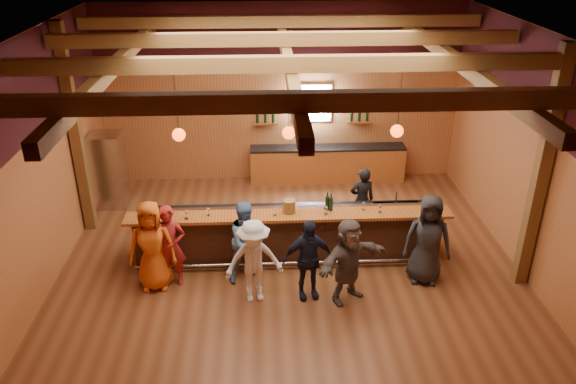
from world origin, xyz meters
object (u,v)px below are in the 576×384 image
customer_denim (247,241)px  ice_bucket (289,206)px  bar_counter (289,232)px  customer_white (254,261)px  customer_navy (308,259)px  customer_orange (152,246)px  customer_brown (348,261)px  back_bar_cabinet (327,164)px  stainless_fridge (109,170)px  customer_dark (427,239)px  customer_redvest (170,246)px  bottle_a (327,203)px  bartender (362,200)px

customer_denim → ice_bucket: customer_denim is taller
bar_counter → customer_white: bearing=-115.2°
customer_navy → customer_orange: bearing=161.9°
customer_denim → customer_brown: bearing=-53.8°
bar_counter → back_bar_cabinet: bar_counter is taller
back_bar_cabinet → customer_orange: customer_orange is taller
bar_counter → back_bar_cabinet: size_ratio=1.57×
back_bar_cabinet → customer_brown: size_ratio=2.49×
stainless_fridge → customer_dark: (6.63, -3.48, -0.01)m
bar_counter → customer_white: (-0.70, -1.48, 0.28)m
customer_redvest → stainless_fridge: bearing=118.8°
bar_counter → customer_white: 1.66m
stainless_fridge → bottle_a: size_ratio=4.87×
customer_denim → customer_white: customer_denim is taller
customer_redvest → customer_navy: customer_redvest is taller
customer_redvest → bartender: bearing=24.7°
customer_redvest → customer_white: size_ratio=1.00×
bar_counter → customer_dark: customer_dark is taller
bar_counter → bartender: bartender is taller
bar_counter → ice_bucket: ice_bucket is taller
customer_dark → customer_denim: bearing=-173.7°
bar_counter → customer_brown: (0.97, -1.54, 0.28)m
customer_denim → customer_white: size_ratio=1.00×
customer_denim → bottle_a: size_ratio=4.35×
stainless_fridge → customer_redvest: (1.87, -3.34, -0.10)m
back_bar_cabinet → customer_orange: bearing=-129.3°
bar_counter → back_bar_cabinet: bearing=71.7°
customer_redvest → customer_denim: 1.42m
customer_redvest → customer_brown: bearing=-11.9°
stainless_fridge → customer_orange: (1.57, -3.44, -0.02)m
customer_redvest → bar_counter: bearing=21.3°
bar_counter → stainless_fridge: 4.81m
customer_orange → ice_bucket: size_ratio=6.61×
customer_redvest → bottle_a: customer_redvest is taller
customer_brown → customer_dark: bearing=-14.8°
customer_denim → customer_brown: size_ratio=1.00×
customer_orange → customer_brown: customer_orange is taller
customer_redvest → bottle_a: size_ratio=4.35×
customer_redvest → bartender: customer_redvest is taller
back_bar_cabinet → customer_dark: size_ratio=2.26×
customer_redvest → customer_navy: (2.50, -0.54, -0.02)m
customer_dark → ice_bucket: (-2.53, 0.77, 0.36)m
bar_counter → back_bar_cabinet: 3.76m
customer_dark → back_bar_cabinet: bearing=116.4°
customer_redvest → customer_dark: 4.76m
bar_counter → customer_brown: size_ratio=3.92×
customer_orange → bottle_a: bearing=11.8°
customer_white → customer_brown: (1.66, -0.06, 0.00)m
customer_brown → customer_dark: (1.54, 0.51, 0.08)m
bar_counter → customer_navy: customer_navy is taller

